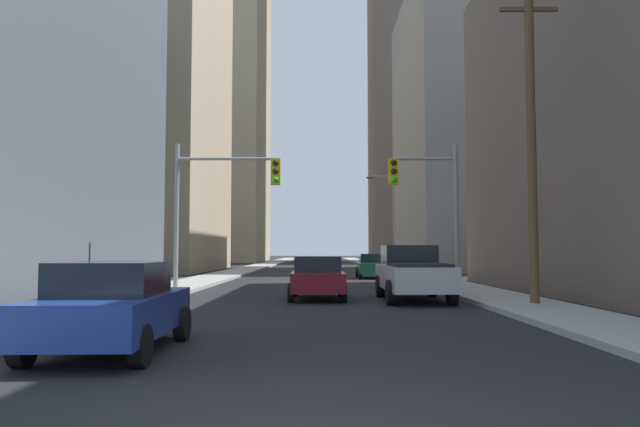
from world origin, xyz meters
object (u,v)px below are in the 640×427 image
(pickup_truck_silver, at_px, (415,273))
(traffic_signal_near_right, at_px, (430,194))
(sedan_green, at_px, (375,266))
(sedan_maroon, at_px, (320,277))
(traffic_signal_near_left, at_px, (225,192))
(sedan_blue, at_px, (115,306))

(pickup_truck_silver, distance_m, traffic_signal_near_right, 4.55)
(sedan_green, bearing_deg, traffic_signal_near_right, -85.73)
(pickup_truck_silver, relative_size, sedan_maroon, 1.28)
(pickup_truck_silver, xyz_separation_m, traffic_signal_near_right, (1.12, 3.17, 3.06))
(traffic_signal_near_right, bearing_deg, pickup_truck_silver, -109.43)
(sedan_maroon, bearing_deg, sedan_green, 78.44)
(pickup_truck_silver, bearing_deg, sedan_maroon, 172.50)
(pickup_truck_silver, relative_size, traffic_signal_near_left, 0.90)
(traffic_signal_near_left, xyz_separation_m, traffic_signal_near_right, (8.23, -0.00, -0.07))
(pickup_truck_silver, relative_size, traffic_signal_near_right, 0.90)
(sedan_maroon, relative_size, traffic_signal_near_right, 0.70)
(traffic_signal_near_left, bearing_deg, pickup_truck_silver, -24.03)
(traffic_signal_near_right, bearing_deg, sedan_maroon, -148.08)
(sedan_blue, height_order, sedan_maroon, same)
(pickup_truck_silver, height_order, traffic_signal_near_right, traffic_signal_near_right)
(sedan_green, height_order, traffic_signal_near_right, traffic_signal_near_right)
(sedan_maroon, relative_size, sedan_green, 1.00)
(sedan_blue, bearing_deg, traffic_signal_near_right, 60.77)
(pickup_truck_silver, bearing_deg, sedan_blue, -121.81)
(pickup_truck_silver, bearing_deg, traffic_signal_near_left, 155.97)
(sedan_maroon, distance_m, sedan_green, 16.81)
(traffic_signal_near_left, bearing_deg, traffic_signal_near_right, -0.01)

